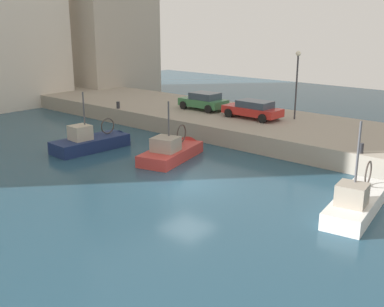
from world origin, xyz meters
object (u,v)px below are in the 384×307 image
Objects in this scene: fishing_boat_white at (358,207)px; mooring_bollard_north at (118,105)px; parked_car_green at (204,101)px; mooring_bollard_mid at (361,148)px; parked_car_red at (253,109)px; quay_streetlamp at (297,74)px; fishing_boat_navy at (95,147)px; fishing_boat_red at (174,156)px.

mooring_bollard_north is (4.84, 21.98, 1.35)m from fishing_boat_white.
parked_car_green is 15.06m from mooring_bollard_mid.
fishing_boat_white is 1.50× the size of parked_car_red.
quay_streetlamp reaches higher than parked_car_red.
parked_car_green is at bearing -3.36° from fishing_boat_navy.
mooring_bollard_mid is (-4.15, -14.47, -0.43)m from parked_car_green.
fishing_boat_navy is 1.34× the size of parked_car_red.
fishing_boat_red is 10.78× the size of mooring_bollard_north.
quay_streetlamp is (1.50, -7.29, 2.55)m from parked_car_green.
parked_car_red reaches higher than mooring_bollard_mid.
parked_car_green is (8.98, 16.44, 1.78)m from fishing_boat_white.
fishing_boat_white is at bearing -102.41° from mooring_bollard_north.
quay_streetlamp is at bearing -53.79° from parked_car_red.
parked_car_red is at bearing -28.52° from fishing_boat_navy.
quay_streetlamp is at bearing -78.36° from parked_car_green.
fishing_boat_white is at bearing -85.43° from fishing_boat_navy.
fishing_boat_white is 14.59m from parked_car_red.
quay_streetlamp reaches higher than parked_car_green.
parked_car_red is 10.36m from mooring_bollard_mid.
fishing_boat_navy is 10.52m from parked_car_green.
mooring_bollard_mid is 1.00× the size of mooring_bollard_north.
parked_car_red is at bearing 126.21° from quay_streetlamp.
mooring_bollard_mid is 0.11× the size of quay_streetlamp.
mooring_bollard_mid is 9.61m from quay_streetlamp.
fishing_boat_white is 18.82m from parked_car_green.
mooring_bollard_mid is (4.84, 1.98, 1.35)m from fishing_boat_white.
parked_car_red is (-0.27, -4.87, -0.03)m from parked_car_green.
parked_car_red reaches higher than mooring_bollard_north.
parked_car_green is at bearing 61.35° from fishing_boat_white.
fishing_boat_red is 1.23× the size of quay_streetlamp.
fishing_boat_red is at bearing 178.77° from parked_car_red.
fishing_boat_white is 12.00× the size of mooring_bollard_mid.
mooring_bollard_mid is at bearing -90.00° from mooring_bollard_north.
fishing_boat_red reaches higher than parked_car_green.
fishing_boat_red is at bearing 165.35° from quay_streetlamp.
fishing_boat_red is 11.16m from quay_streetlamp.
fishing_boat_red reaches higher than mooring_bollard_mid.
fishing_boat_white is at bearing -157.77° from mooring_bollard_mid.
fishing_boat_red is at bearing -150.96° from parked_car_green.
fishing_boat_navy reaches higher than fishing_boat_red.
parked_car_red is 0.91× the size of quay_streetlamp.
parked_car_green is 6.93m from mooring_bollard_north.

